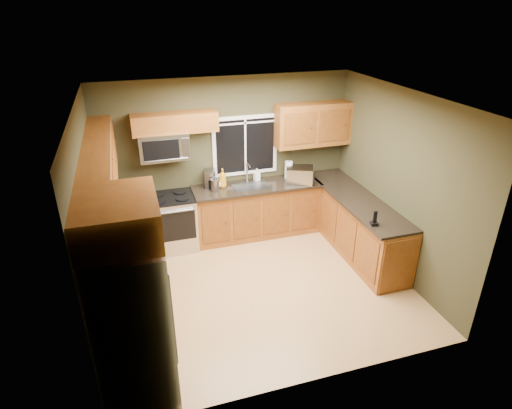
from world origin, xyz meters
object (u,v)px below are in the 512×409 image
soap_bottle_a (223,178)px  soap_bottle_b (257,174)px  soap_bottle_c (217,183)px  coffee_maker (210,179)px  paper_towel_roll (289,170)px  toaster_oven (300,175)px  range (172,222)px  refrigerator (133,319)px  cordless_phone (374,221)px  kettle (215,184)px  microwave (164,146)px

soap_bottle_a → soap_bottle_b: bearing=10.8°
soap_bottle_c → soap_bottle_b: bearing=10.5°
coffee_maker → paper_towel_roll: size_ratio=0.86×
paper_towel_roll → soap_bottle_b: (-0.55, 0.08, -0.05)m
soap_bottle_c → toaster_oven: bearing=-7.6°
toaster_oven → soap_bottle_c: 1.40m
range → soap_bottle_b: (1.53, 0.23, 0.57)m
range → toaster_oven: size_ratio=1.76×
refrigerator → cordless_phone: refrigerator is taller
coffee_maker → soap_bottle_c: 0.13m
soap_bottle_b → cordless_phone: 2.31m
range → kettle: bearing=-1.4°
toaster_oven → paper_towel_roll: paper_towel_roll is taller
refrigerator → microwave: 3.10m
soap_bottle_a → soap_bottle_b: size_ratio=1.54×
microwave → soap_bottle_b: (1.53, 0.09, -0.69)m
refrigerator → paper_towel_roll: (2.77, 2.92, 0.19)m
coffee_maker → soap_bottle_a: 0.21m
refrigerator → soap_bottle_b: 3.73m
soap_bottle_c → range: bearing=-173.3°
toaster_oven → cordless_phone: bearing=-76.5°
microwave → soap_bottle_c: size_ratio=4.63×
toaster_oven → microwave: bearing=174.1°
toaster_oven → coffee_maker: 1.51m
microwave → toaster_oven: 2.30m
toaster_oven → soap_bottle_b: toaster_oven is taller
kettle → toaster_oven: bearing=-2.9°
coffee_maker → toaster_oven: bearing=-9.9°
range → soap_bottle_a: (0.90, 0.11, 0.63)m
refrigerator → paper_towel_roll: 4.03m
kettle → soap_bottle_b: 0.82m
microwave → soap_bottle_a: size_ratio=2.39×
microwave → paper_towel_roll: (2.08, 0.01, -0.63)m
refrigerator → kettle: refrigerator is taller
coffee_maker → soap_bottle_a: bearing=-16.8°
paper_towel_roll → coffee_maker: bearing=179.0°
microwave → range: bearing=-90.0°
range → soap_bottle_b: soap_bottle_b is taller
microwave → cordless_phone: size_ratio=3.54×
refrigerator → range: size_ratio=1.92×
range → paper_towel_roll: (2.08, 0.15, 0.63)m
paper_towel_roll → soap_bottle_a: paper_towel_roll is taller
coffee_maker → paper_towel_roll: (1.38, -0.02, 0.02)m
soap_bottle_a → kettle: bearing=-140.5°
microwave → cordless_phone: (2.60, -1.95, -0.73)m
range → kettle: (0.74, -0.02, 0.59)m
microwave → coffee_maker: 0.96m
refrigerator → toaster_oven: size_ratio=3.38×
coffee_maker → range: bearing=-166.5°
refrigerator → kettle: bearing=62.5°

